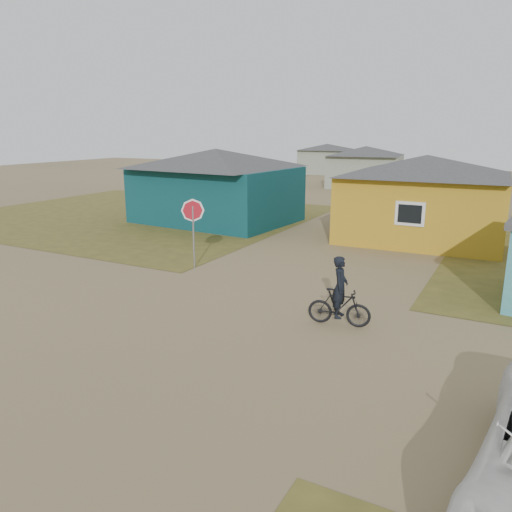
# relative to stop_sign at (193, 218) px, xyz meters

# --- Properties ---
(ground) EXTENTS (120.00, 120.00, 0.00)m
(ground) POSITION_rel_stop_sign_xyz_m (4.03, -4.88, -1.89)
(ground) COLOR olive
(grass_nw) EXTENTS (20.00, 18.00, 0.00)m
(grass_nw) POSITION_rel_stop_sign_xyz_m (-9.97, 8.12, -1.88)
(grass_nw) COLOR brown
(grass_nw) RESTS_ON ground
(house_teal) EXTENTS (8.93, 7.08, 4.00)m
(house_teal) POSITION_rel_stop_sign_xyz_m (-4.47, 8.62, 0.17)
(house_teal) COLOR #0A3339
(house_teal) RESTS_ON ground
(house_yellow) EXTENTS (7.72, 6.76, 3.90)m
(house_yellow) POSITION_rel_stop_sign_xyz_m (6.53, 9.12, 0.11)
(house_yellow) COLOR #B88A1C
(house_yellow) RESTS_ON ground
(house_pale_west) EXTENTS (7.04, 6.15, 3.60)m
(house_pale_west) POSITION_rel_stop_sign_xyz_m (-1.97, 29.12, -0.03)
(house_pale_west) COLOR gray
(house_pale_west) RESTS_ON ground
(house_pale_north) EXTENTS (6.28, 5.81, 3.40)m
(house_pale_north) POSITION_rel_stop_sign_xyz_m (-9.97, 41.12, -0.14)
(house_pale_north) COLOR gray
(house_pale_north) RESTS_ON ground
(stop_sign) EXTENTS (0.82, 0.26, 2.58)m
(stop_sign) POSITION_rel_stop_sign_xyz_m (0.00, 0.00, 0.00)
(stop_sign) COLOR gray
(stop_sign) RESTS_ON ground
(cyclist) EXTENTS (1.70, 0.71, 1.87)m
(cyclist) POSITION_rel_stop_sign_xyz_m (6.60, -2.87, -1.21)
(cyclist) COLOR black
(cyclist) RESTS_ON ground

